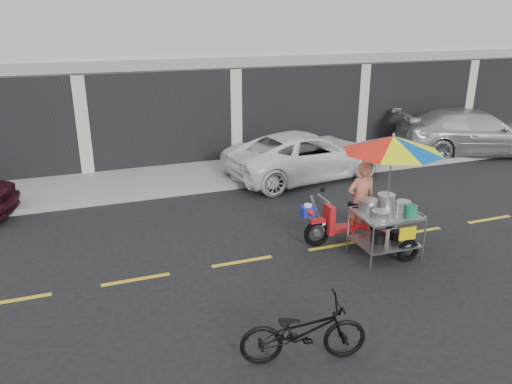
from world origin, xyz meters
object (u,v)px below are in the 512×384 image
object	(u,v)px
white_pickup	(306,155)
silver_pickup	(473,132)
near_bicycle	(303,331)
food_vendor_rig	(379,177)

from	to	relation	value
white_pickup	silver_pickup	size ratio (longest dim) A/B	0.92
near_bicycle	food_vendor_rig	size ratio (longest dim) A/B	0.71
white_pickup	food_vendor_rig	distance (m)	4.84
white_pickup	near_bicycle	distance (m)	8.14
white_pickup	food_vendor_rig	xyz separation A→B (m)	(-0.75, -4.70, 0.86)
silver_pickup	near_bicycle	xyz separation A→B (m)	(-9.86, -7.69, -0.29)
white_pickup	food_vendor_rig	bearing A→B (deg)	163.05
silver_pickup	food_vendor_rig	size ratio (longest dim) A/B	2.12
near_bicycle	food_vendor_rig	bearing A→B (deg)	-34.11
white_pickup	near_bicycle	world-z (taller)	white_pickup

